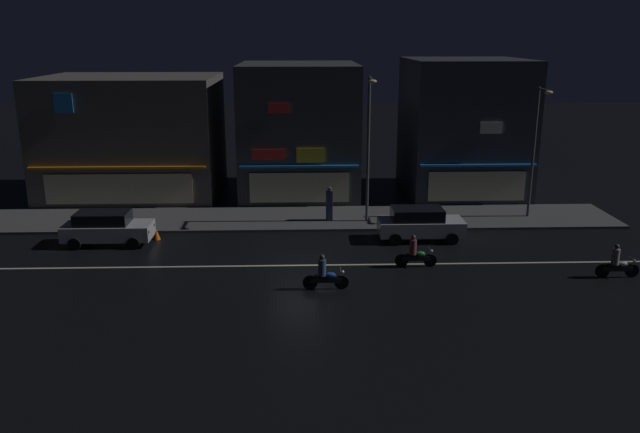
% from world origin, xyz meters
% --- Properties ---
extents(ground_plane, '(140.00, 140.00, 0.00)m').
position_xyz_m(ground_plane, '(0.00, 0.00, 0.00)').
color(ground_plane, black).
extents(lane_divider_stripe, '(33.89, 0.16, 0.01)m').
position_xyz_m(lane_divider_stripe, '(0.00, 0.00, 0.01)').
color(lane_divider_stripe, beige).
rests_on(lane_divider_stripe, ground).
extents(sidewalk_far, '(35.67, 4.77, 0.14)m').
position_xyz_m(sidewalk_far, '(0.00, 7.51, 0.07)').
color(sidewalk_far, '#4C4C4F').
rests_on(sidewalk_far, ground).
extents(storefront_left_block, '(7.35, 8.30, 8.64)m').
position_xyz_m(storefront_left_block, '(10.70, 13.97, 4.31)').
color(storefront_left_block, '#2D333D').
rests_on(storefront_left_block, ground).
extents(storefront_center_block, '(10.88, 8.70, 7.60)m').
position_xyz_m(storefront_center_block, '(-10.70, 14.17, 3.80)').
color(storefront_center_block, '#56514C').
rests_on(storefront_center_block, ground).
extents(storefront_right_block, '(7.44, 8.91, 8.36)m').
position_xyz_m(storefront_right_block, '(-0.00, 14.27, 4.18)').
color(storefront_right_block, '#383A3F').
rests_on(storefront_right_block, ground).
extents(streetlamp_west, '(0.44, 1.64, 7.89)m').
position_xyz_m(streetlamp_west, '(3.73, 6.49, 4.74)').
color(streetlamp_west, '#47494C').
rests_on(streetlamp_west, sidewalk_far).
extents(streetlamp_mid, '(0.44, 1.64, 7.26)m').
position_xyz_m(streetlamp_mid, '(13.01, 7.12, 4.41)').
color(streetlamp_mid, '#47494C').
rests_on(streetlamp_mid, sidewalk_far).
extents(pedestrian_on_sidewalk, '(0.39, 0.39, 1.91)m').
position_xyz_m(pedestrian_on_sidewalk, '(1.65, 6.86, 1.02)').
color(pedestrian_on_sidewalk, '#334766').
rests_on(pedestrian_on_sidewalk, sidewalk_far).
extents(parked_car_near_kerb, '(4.30, 1.98, 1.67)m').
position_xyz_m(parked_car_near_kerb, '(-9.62, 3.42, 0.87)').
color(parked_car_near_kerb, silver).
rests_on(parked_car_near_kerb, ground).
extents(parked_car_trailing, '(4.30, 1.98, 1.67)m').
position_xyz_m(parked_car_trailing, '(6.11, 3.62, 0.87)').
color(parked_car_trailing, silver).
rests_on(parked_car_trailing, ground).
extents(motorcycle_lead, '(1.90, 0.60, 1.52)m').
position_xyz_m(motorcycle_lead, '(1.00, -2.85, 0.63)').
color(motorcycle_lead, black).
rests_on(motorcycle_lead, ground).
extents(motorcycle_opposite_lane, '(1.90, 0.60, 1.52)m').
position_xyz_m(motorcycle_opposite_lane, '(5.17, -0.35, 0.63)').
color(motorcycle_opposite_lane, black).
rests_on(motorcycle_opposite_lane, ground).
extents(motorcycle_trailing_far, '(1.90, 0.60, 1.52)m').
position_xyz_m(motorcycle_trailing_far, '(13.63, -1.94, 0.63)').
color(motorcycle_trailing_far, black).
rests_on(motorcycle_trailing_far, ground).
extents(traffic_cone, '(0.36, 0.36, 0.55)m').
position_xyz_m(traffic_cone, '(-7.33, 4.08, 0.28)').
color(traffic_cone, orange).
rests_on(traffic_cone, ground).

